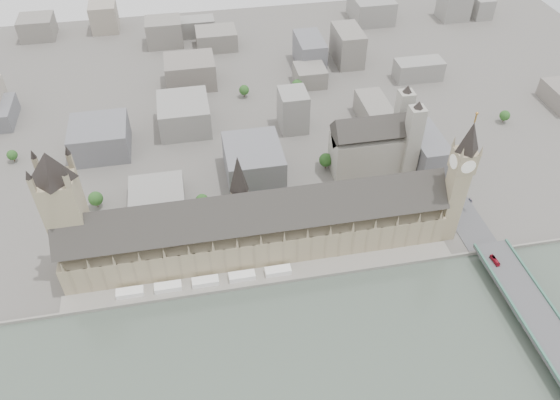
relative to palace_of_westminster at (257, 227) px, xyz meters
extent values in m
plane|color=#595651|center=(0.00, -19.70, -22.71)|extent=(900.00, 900.00, 0.00)
cube|color=gray|center=(0.00, -34.70, -21.21)|extent=(600.00, 1.50, 3.00)
cube|color=gray|center=(0.00, -27.20, -21.71)|extent=(270.00, 15.00, 2.00)
cube|color=white|center=(-90.00, -26.70, -18.71)|extent=(18.00, 7.00, 4.00)
cube|color=white|center=(-65.00, -26.70, -18.71)|extent=(18.00, 7.00, 4.00)
cube|color=white|center=(-40.00, -26.70, -18.71)|extent=(18.00, 7.00, 4.00)
cube|color=white|center=(-15.00, -26.70, -18.71)|extent=(18.00, 7.00, 4.00)
cube|color=white|center=(10.00, -26.70, -18.71)|extent=(18.00, 7.00, 4.00)
cube|color=gray|center=(0.00, 0.30, -10.21)|extent=(265.00, 40.00, 25.00)
cube|color=#312E2B|center=(0.00, 0.30, 12.37)|extent=(265.00, 40.73, 40.73)
cube|color=gray|center=(138.00, -11.70, 8.29)|extent=(12.00, 12.00, 62.00)
cube|color=tan|center=(138.00, -11.70, 47.29)|extent=(14.00, 14.00, 16.00)
cylinder|color=white|center=(145.20, -11.70, 47.29)|extent=(0.60, 10.00, 10.00)
cylinder|color=white|center=(130.80, -11.70, 47.29)|extent=(0.60, 10.00, 10.00)
cylinder|color=white|center=(138.00, -4.50, 47.29)|extent=(10.00, 0.60, 10.00)
cylinder|color=white|center=(138.00, -18.90, 47.29)|extent=(10.00, 0.60, 10.00)
cone|color=black|center=(138.00, -11.70, 66.29)|extent=(17.00, 17.00, 22.00)
cylinder|color=#BC7F37|center=(138.00, -11.70, 80.29)|extent=(1.00, 1.00, 6.00)
sphere|color=#BC7F37|center=(138.00, -11.70, 83.79)|extent=(2.00, 2.00, 2.00)
cone|color=tan|center=(144.50, -5.20, 59.29)|extent=(2.40, 2.40, 8.00)
cone|color=tan|center=(131.50, -5.20, 59.29)|extent=(2.40, 2.40, 8.00)
cone|color=tan|center=(144.50, -18.20, 59.29)|extent=(2.40, 2.40, 8.00)
cone|color=tan|center=(131.50, -18.20, 59.29)|extent=(2.40, 2.40, 8.00)
cube|color=gray|center=(-122.00, 6.30, 17.29)|extent=(23.00, 23.00, 80.00)
cone|color=black|center=(-122.00, 6.30, 67.29)|extent=(30.00, 30.00, 20.00)
cylinder|color=tan|center=(-10.00, 6.30, 20.29)|extent=(12.00, 12.00, 20.00)
cone|color=black|center=(-10.00, 6.30, 44.29)|extent=(13.00, 13.00, 28.00)
cube|color=#474749|center=(162.00, -107.20, -17.58)|extent=(25.00, 325.00, 10.25)
cube|color=#A29E91|center=(105.00, 75.30, -5.71)|extent=(60.00, 28.00, 34.00)
cube|color=#312E2B|center=(105.00, 75.30, 16.29)|extent=(60.00, 28.28, 28.28)
cube|color=#A29E91|center=(137.00, 87.30, 9.29)|extent=(12.00, 12.00, 64.00)
cube|color=#A29E91|center=(137.00, 63.30, 9.29)|extent=(12.00, 12.00, 64.00)
imported|color=maroon|center=(156.23, -51.83, -11.09)|extent=(3.01, 9.94, 2.73)
imported|color=gray|center=(167.75, 9.53, -11.83)|extent=(1.93, 4.40, 1.26)
camera|label=1|loc=(-35.07, -269.31, 268.31)|focal=35.00mm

